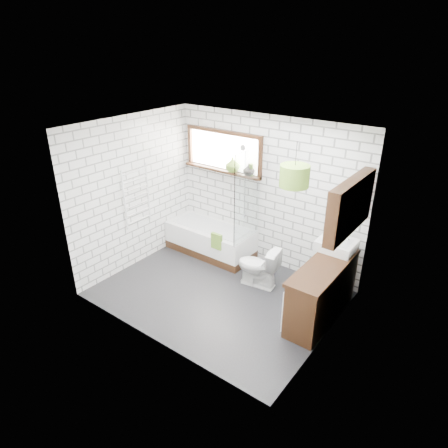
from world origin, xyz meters
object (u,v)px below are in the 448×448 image
Objects in this scene: bathtub at (210,239)px; pendant at (295,176)px; toilet at (258,266)px; basin at (337,245)px; vanity at (322,292)px.

pendant is at bearing -25.13° from bathtub.
pendant is (0.78, -0.57, 1.77)m from toilet.
pendant reaches higher than toilet.
basin reaches higher than bathtub.
basin is at bearing -0.81° from bathtub.
bathtub is at bearing 167.33° from vanity.
vanity is 2.83× the size of basin.
basin is at bearing 73.05° from pendant.
pendant reaches higher than bathtub.
bathtub is 2.90m from pendant.
bathtub is 2.38× the size of toilet.
vanity is at bearing -83.16° from basin.
bathtub is 1.31m from toilet.
bathtub is at bearing 154.87° from pendant.
basin is 1.46× the size of pendant.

